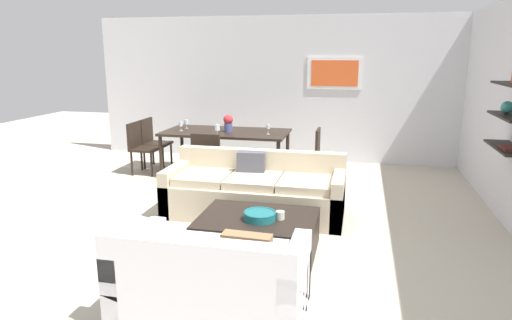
% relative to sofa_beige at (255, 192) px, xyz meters
% --- Properties ---
extents(ground_plane, '(18.00, 18.00, 0.00)m').
position_rel_sofa_beige_xyz_m(ground_plane, '(0.01, -0.34, -0.29)').
color(ground_plane, '#BCB29E').
extents(back_wall_unit, '(8.40, 0.09, 2.70)m').
position_rel_sofa_beige_xyz_m(back_wall_unit, '(0.32, 3.19, 1.06)').
color(back_wall_unit, silver).
rests_on(back_wall_unit, ground).
extents(sofa_beige, '(2.24, 0.90, 0.78)m').
position_rel_sofa_beige_xyz_m(sofa_beige, '(0.00, 0.00, 0.00)').
color(sofa_beige, beige).
rests_on(sofa_beige, ground).
extents(loveseat_white, '(1.44, 0.90, 0.78)m').
position_rel_sofa_beige_xyz_m(loveseat_white, '(0.20, -2.35, 0.00)').
color(loveseat_white, white).
rests_on(loveseat_white, ground).
extents(coffee_table, '(1.21, 0.92, 0.38)m').
position_rel_sofa_beige_xyz_m(coffee_table, '(0.28, -1.09, -0.10)').
color(coffee_table, black).
rests_on(coffee_table, ground).
extents(decorative_bowl, '(0.33, 0.33, 0.09)m').
position_rel_sofa_beige_xyz_m(decorative_bowl, '(0.32, -1.17, 0.13)').
color(decorative_bowl, '#19666B').
rests_on(decorative_bowl, coffee_table).
extents(candle_jar, '(0.09, 0.09, 0.08)m').
position_rel_sofa_beige_xyz_m(candle_jar, '(0.52, -1.10, 0.13)').
color(candle_jar, silver).
rests_on(candle_jar, coffee_table).
extents(dining_table, '(2.07, 1.04, 0.75)m').
position_rel_sofa_beige_xyz_m(dining_table, '(-0.91, 1.79, 0.40)').
color(dining_table, black).
rests_on(dining_table, ground).
extents(dining_chair_foot, '(0.44, 0.44, 0.88)m').
position_rel_sofa_beige_xyz_m(dining_chair_foot, '(-0.91, 0.86, 0.21)').
color(dining_chair_foot, black).
rests_on(dining_chair_foot, ground).
extents(dining_chair_right_near, '(0.44, 0.44, 0.88)m').
position_rel_sofa_beige_xyz_m(dining_chair_right_near, '(0.53, 1.55, 0.21)').
color(dining_chair_right_near, black).
rests_on(dining_chair_right_near, ground).
extents(dining_chair_left_near, '(0.44, 0.44, 0.88)m').
position_rel_sofa_beige_xyz_m(dining_chair_left_near, '(-2.36, 1.55, 0.21)').
color(dining_chair_left_near, black).
rests_on(dining_chair_left_near, ground).
extents(dining_chair_left_far, '(0.44, 0.44, 0.88)m').
position_rel_sofa_beige_xyz_m(dining_chair_left_far, '(-2.36, 2.02, 0.21)').
color(dining_chair_left_far, black).
rests_on(dining_chair_left_far, ground).
extents(wine_glass_right_near, '(0.06, 0.06, 0.16)m').
position_rel_sofa_beige_xyz_m(wine_glass_right_near, '(-0.17, 1.66, 0.57)').
color(wine_glass_right_near, silver).
rests_on(wine_glass_right_near, dining_table).
extents(wine_glass_foot, '(0.08, 0.08, 0.19)m').
position_rel_sofa_beige_xyz_m(wine_glass_foot, '(-0.91, 1.33, 0.59)').
color(wine_glass_foot, silver).
rests_on(wine_glass_foot, dining_table).
extents(wine_glass_left_near, '(0.06, 0.06, 0.16)m').
position_rel_sofa_beige_xyz_m(wine_glass_left_near, '(-1.66, 1.66, 0.57)').
color(wine_glass_left_near, silver).
rests_on(wine_glass_left_near, dining_table).
extents(wine_glass_left_far, '(0.08, 0.08, 0.15)m').
position_rel_sofa_beige_xyz_m(wine_glass_left_far, '(-1.66, 1.91, 0.56)').
color(wine_glass_left_far, silver).
rests_on(wine_glass_left_far, dining_table).
extents(centerpiece_vase, '(0.16, 0.16, 0.29)m').
position_rel_sofa_beige_xyz_m(centerpiece_vase, '(-0.85, 1.73, 0.61)').
color(centerpiece_vase, '#4C518C').
rests_on(centerpiece_vase, dining_table).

